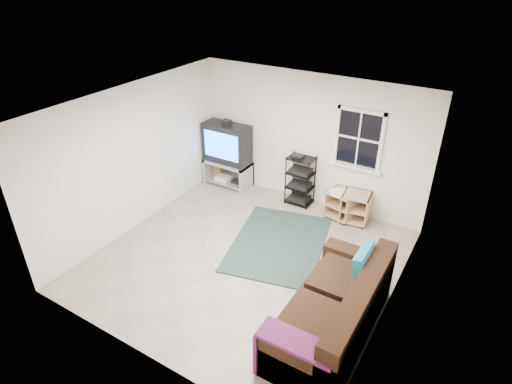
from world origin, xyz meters
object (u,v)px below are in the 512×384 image
Objects in this scene: tv_unit at (228,150)px; side_table_right at (343,202)px; side_table_left at (356,206)px; sofa at (334,312)px; av_rack at (300,183)px.

side_table_right is at bearing 0.69° from tv_unit.
tv_unit is 2.66m from side_table_right.
side_table_left is 0.26× the size of sofa.
tv_unit is 2.57× the size of side_table_left.
tv_unit is 1.72m from av_rack.
side_table_right is (-0.26, -0.02, 0.01)m from side_table_left.
side_table_left is 0.99× the size of side_table_right.
tv_unit reaches higher than sofa.
av_rack is 0.94m from side_table_right.
side_table_right is (2.61, 0.03, -0.49)m from tv_unit.
av_rack is 1.19m from side_table_left.
av_rack reaches higher than sofa.
sofa is at bearing -71.04° from side_table_right.
sofa is (0.70, -2.80, 0.06)m from side_table_left.
tv_unit reaches higher than side_table_left.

